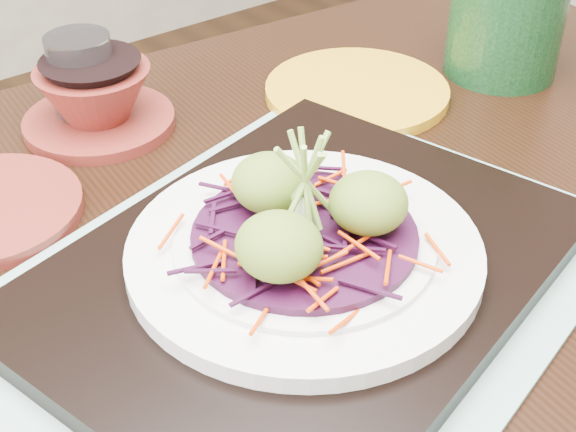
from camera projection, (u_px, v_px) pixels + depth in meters
dining_table at (279, 352)px, 0.70m from camera, size 1.32×0.95×0.78m
placemat at (304, 280)px, 0.62m from camera, size 0.55×0.48×0.00m
serving_tray at (304, 268)px, 0.62m from camera, size 0.48×0.40×0.02m
white_plate at (304, 250)px, 0.61m from camera, size 0.27×0.27×0.02m
cabbage_bed at (305, 235)px, 0.60m from camera, size 0.17×0.17×0.01m
carrot_julienne at (305, 227)px, 0.59m from camera, size 0.21×0.21×0.01m
guacamole_scoops at (306, 210)px, 0.58m from camera, size 0.15×0.13×0.05m
scallion_garnish at (305, 186)px, 0.57m from camera, size 0.06×0.06×0.09m
water_glass at (83, 80)px, 0.80m from camera, size 0.08×0.08×0.09m
terracotta_bowl_set at (96, 101)px, 0.80m from camera, size 0.20×0.20×0.06m
yellow_plate at (357, 91)px, 0.87m from camera, size 0.24×0.24×0.01m
green_jar at (508, 10)px, 0.88m from camera, size 0.16×0.16×0.15m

